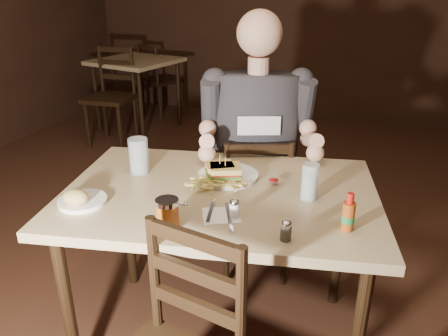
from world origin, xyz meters
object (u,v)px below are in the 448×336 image
(main_table, at_px, (220,207))
(glass_left, at_px, (139,156))
(bg_chair_near, at_px, (110,98))
(diner, at_px, (258,117))
(side_plate, at_px, (83,202))
(hot_sauce, at_px, (349,212))
(dinner_plate, at_px, (228,176))
(chair_far, at_px, (254,204))
(bg_table, at_px, (136,68))
(glass_right, at_px, (310,182))
(syrup_dispenser, at_px, (168,213))
(bg_chair_far, at_px, (161,80))

(main_table, height_order, glass_left, glass_left)
(main_table, height_order, bg_chair_near, bg_chair_near)
(diner, bearing_deg, main_table, -111.22)
(glass_left, bearing_deg, side_plate, -99.20)
(hot_sauce, bearing_deg, dinner_plate, 153.39)
(hot_sauce, height_order, side_plate, hot_sauce)
(hot_sauce, distance_m, side_plate, 0.98)
(main_table, distance_m, chair_far, 0.64)
(bg_table, height_order, glass_left, glass_left)
(bg_table, xyz_separation_m, glass_left, (1.58, -2.65, 0.17))
(main_table, relative_size, chair_far, 1.67)
(main_table, relative_size, bg_chair_near, 1.47)
(hot_sauce, bearing_deg, glass_left, 168.26)
(glass_right, height_order, side_plate, glass_right)
(glass_left, distance_m, hot_sauce, 0.93)
(glass_left, bearing_deg, hot_sauce, -11.74)
(diner, bearing_deg, bg_chair_near, 120.00)
(chair_far, xyz_separation_m, diner, (0.02, -0.05, 0.52))
(dinner_plate, height_order, hot_sauce, hot_sauce)
(bg_chair_near, height_order, diner, diner)
(glass_right, distance_m, syrup_dispenser, 0.56)
(glass_left, relative_size, glass_right, 1.07)
(side_plate, bearing_deg, glass_left, 80.80)
(bg_chair_near, bearing_deg, side_plate, -63.08)
(main_table, bearing_deg, chair_far, 91.29)
(main_table, height_order, diner, diner)
(bg_table, bearing_deg, bg_chair_near, -90.00)
(glass_left, bearing_deg, diner, 49.37)
(glass_left, xyz_separation_m, hot_sauce, (0.91, -0.19, -0.01))
(glass_right, xyz_separation_m, side_plate, (-0.80, -0.33, -0.07))
(bg_chair_far, relative_size, syrup_dispenser, 8.25)
(chair_far, xyz_separation_m, bg_chair_far, (-1.96, 2.68, 0.01))
(bg_chair_far, xyz_separation_m, side_plate, (1.52, -3.53, 0.34))
(diner, relative_size, side_plate, 5.62)
(glass_right, distance_m, hot_sauce, 0.25)
(chair_far, bearing_deg, bg_chair_near, -59.41)
(diner, relative_size, dinner_plate, 3.96)
(bg_chair_far, bearing_deg, bg_chair_near, 112.46)
(syrup_dispenser, bearing_deg, bg_table, 110.98)
(main_table, distance_m, dinner_plate, 0.15)
(bg_chair_near, height_order, glass_left, bg_chair_near)
(glass_left, bearing_deg, chair_far, 53.38)
(main_table, bearing_deg, dinner_plate, 94.40)
(bg_table, distance_m, bg_chair_far, 0.60)
(glass_left, height_order, side_plate, glass_left)
(side_plate, bearing_deg, bg_table, 117.04)
(diner, height_order, glass_right, diner)
(main_table, distance_m, side_plate, 0.54)
(dinner_plate, relative_size, syrup_dispenser, 2.41)
(bg_table, distance_m, bg_chair_near, 0.59)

